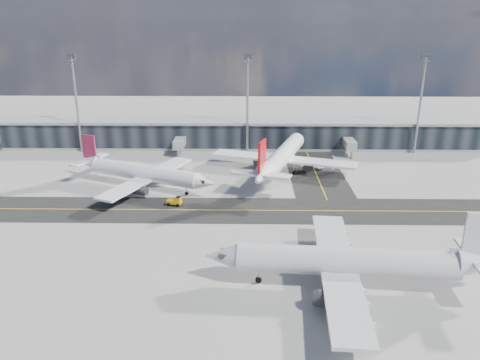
{
  "coord_description": "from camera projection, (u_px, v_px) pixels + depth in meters",
  "views": [
    {
      "loc": [
        -0.12,
        -87.5,
        39.39
      ],
      "look_at": [
        -1.58,
        9.14,
        5.0
      ],
      "focal_mm": 35.0,
      "sensor_mm": 36.0,
      "label": 1
    }
  ],
  "objects": [
    {
      "name": "baggage_tug",
      "position": [
        176.0,
        201.0,
        101.55
      ],
      "size": [
        3.53,
        2.37,
        2.03
      ],
      "rotation": [
        0.0,
        0.0,
        -1.83
      ],
      "color": "orange",
      "rests_on": "ground"
    },
    {
      "name": "service_van",
      "position": [
        317.0,
        165.0,
        126.78
      ],
      "size": [
        4.04,
        5.27,
        1.33
      ],
      "primitive_type": "imported",
      "rotation": [
        0.0,
        0.0,
        0.44
      ],
      "color": "white",
      "rests_on": "ground"
    },
    {
      "name": "airliner_near",
      "position": [
        350.0,
        262.0,
        70.07
      ],
      "size": [
        43.87,
        37.41,
        12.99
      ],
      "rotation": [
        0.0,
        0.0,
        1.5
      ],
      "color": "silver",
      "rests_on": "ground"
    },
    {
      "name": "ground",
      "position": [
        247.0,
        218.0,
        95.63
      ],
      "size": [
        300.0,
        300.0,
        0.0
      ],
      "primitive_type": "plane",
      "color": "gray",
      "rests_on": "ground"
    },
    {
      "name": "taxiway_lanes",
      "position": [
        264.0,
        199.0,
        105.69
      ],
      "size": [
        180.0,
        63.0,
        0.03
      ],
      "color": "black",
      "rests_on": "ground"
    },
    {
      "name": "airliner_redtail",
      "position": [
        282.0,
        157.0,
        121.22
      ],
      "size": [
        37.91,
        43.95,
        13.32
      ],
      "rotation": [
        0.0,
        0.0,
        -0.32
      ],
      "color": "white",
      "rests_on": "ground"
    },
    {
      "name": "airliner_af",
      "position": [
        142.0,
        173.0,
        111.22
      ],
      "size": [
        36.64,
        31.64,
        11.36
      ],
      "rotation": [
        0.0,
        0.0,
        -1.99
      ],
      "color": "white",
      "rests_on": "ground"
    },
    {
      "name": "terminal_concourse",
      "position": [
        247.0,
        134.0,
        146.01
      ],
      "size": [
        152.0,
        19.8,
        8.8
      ],
      "color": "black",
      "rests_on": "ground"
    },
    {
      "name": "floodlight_masts",
      "position": [
        247.0,
        101.0,
        135.62
      ],
      "size": [
        102.5,
        0.7,
        28.9
      ],
      "color": "gray",
      "rests_on": "ground"
    }
  ]
}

